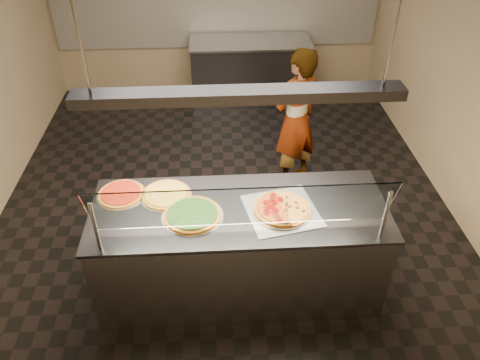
{
  "coord_description": "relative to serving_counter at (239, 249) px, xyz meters",
  "views": [
    {
      "loc": [
        -0.08,
        -4.18,
        3.4
      ],
      "look_at": [
        0.11,
        -0.99,
        1.02
      ],
      "focal_mm": 35.0,
      "sensor_mm": 36.0,
      "label": 1
    }
  ],
  "objects": [
    {
      "name": "ground",
      "position": [
        -0.09,
        1.26,
        -0.48
      ],
      "size": [
        5.0,
        6.0,
        0.02
      ],
      "primitive_type": "cube",
      "color": "black",
      "rests_on": "ground"
    },
    {
      "name": "wall_right",
      "position": [
        2.42,
        1.26,
        1.03
      ],
      "size": [
        0.02,
        6.0,
        3.0
      ],
      "primitive_type": "cube",
      "color": "#9A8563",
      "rests_on": "ground"
    },
    {
      "name": "tile_band",
      "position": [
        -0.09,
        4.24,
        0.83
      ],
      "size": [
        4.9,
        0.02,
        1.2
      ],
      "primitive_type": "cube",
      "color": "silver",
      "rests_on": "wall_back"
    },
    {
      "name": "serving_counter",
      "position": [
        0.0,
        0.0,
        0.0
      ],
      "size": [
        2.44,
        0.94,
        0.93
      ],
      "color": "#B7B7BC",
      "rests_on": "ground"
    },
    {
      "name": "sneeze_guard",
      "position": [
        0.0,
        -0.34,
        0.76
      ],
      "size": [
        2.2,
        0.18,
        0.54
      ],
      "color": "#B7B7BC",
      "rests_on": "serving_counter"
    },
    {
      "name": "perforated_tray",
      "position": [
        0.34,
        -0.05,
        0.47
      ],
      "size": [
        0.66,
        0.66,
        0.01
      ],
      "color": "silver",
      "rests_on": "serving_counter"
    },
    {
      "name": "half_pizza_pepperoni",
      "position": [
        0.23,
        -0.05,
        0.5
      ],
      "size": [
        0.32,
        0.5,
        0.05
      ],
      "color": "#9A5E1A",
      "rests_on": "perforated_tray"
    },
    {
      "name": "half_pizza_sausage",
      "position": [
        0.45,
        -0.05,
        0.49
      ],
      "size": [
        0.32,
        0.5,
        0.04
      ],
      "color": "#9A5E1A",
      "rests_on": "perforated_tray"
    },
    {
      "name": "pizza_spinach",
      "position": [
        -0.38,
        -0.07,
        0.48
      ],
      "size": [
        0.49,
        0.49,
        0.03
      ],
      "color": "silver",
      "rests_on": "serving_counter"
    },
    {
      "name": "pizza_cheese",
      "position": [
        -0.61,
        0.21,
        0.48
      ],
      "size": [
        0.43,
        0.43,
        0.03
      ],
      "color": "silver",
      "rests_on": "serving_counter"
    },
    {
      "name": "pizza_tomato",
      "position": [
        -0.99,
        0.24,
        0.48
      ],
      "size": [
        0.41,
        0.41,
        0.03
      ],
      "color": "silver",
      "rests_on": "serving_counter"
    },
    {
      "name": "pizza_spatula",
      "position": [
        -0.68,
        0.15,
        0.49
      ],
      "size": [
        0.21,
        0.23,
        0.02
      ],
      "color": "#B7B7BC",
      "rests_on": "pizza_spinach"
    },
    {
      "name": "prep_table",
      "position": [
        0.39,
        3.81,
        0.0
      ],
      "size": [
        1.8,
        0.74,
        0.93
      ],
      "color": "#323237",
      "rests_on": "ground"
    },
    {
      "name": "worker",
      "position": [
        0.72,
        1.6,
        0.36
      ],
      "size": [
        0.72,
        0.68,
        1.66
      ],
      "primitive_type": "imported",
      "rotation": [
        0.0,
        0.0,
        3.78
      ],
      "color": "#322B38",
      "rests_on": "ground"
    },
    {
      "name": "heat_lamp_housing",
      "position": [
        0.0,
        0.0,
        1.48
      ],
      "size": [
        2.3,
        0.18,
        0.08
      ],
      "primitive_type": "cube",
      "color": "#323237",
      "rests_on": "ceiling"
    },
    {
      "name": "lamp_rod_left",
      "position": [
        -1.0,
        0.0,
        2.03
      ],
      "size": [
        0.02,
        0.02,
        1.01
      ],
      "primitive_type": "cylinder",
      "color": "#B7B7BC",
      "rests_on": "ceiling"
    },
    {
      "name": "lamp_rod_right",
      "position": [
        1.0,
        0.0,
        2.03
      ],
      "size": [
        0.02,
        0.02,
        1.01
      ],
      "primitive_type": "cylinder",
      "color": "#B7B7BC",
      "rests_on": "ceiling"
    }
  ]
}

